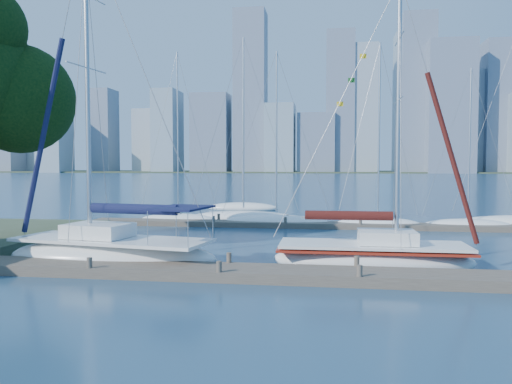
# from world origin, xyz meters

# --- Properties ---
(ground) EXTENTS (700.00, 700.00, 0.00)m
(ground) POSITION_xyz_m (0.00, 0.00, 0.00)
(ground) COLOR navy
(ground) RESTS_ON ground
(near_dock) EXTENTS (26.00, 2.00, 0.40)m
(near_dock) POSITION_xyz_m (0.00, 0.00, 0.20)
(near_dock) COLOR #4A3E36
(near_dock) RESTS_ON ground
(far_dock) EXTENTS (30.00, 1.80, 0.36)m
(far_dock) POSITION_xyz_m (2.00, 16.00, 0.18)
(far_dock) COLOR #4A3E36
(far_dock) RESTS_ON ground
(far_shore) EXTENTS (800.00, 100.00, 1.50)m
(far_shore) POSITION_xyz_m (0.00, 320.00, 0.00)
(far_shore) COLOR #38472D
(far_shore) RESTS_ON ground
(sailboat_navy) EXTENTS (9.75, 4.58, 15.23)m
(sailboat_navy) POSITION_xyz_m (-5.42, 1.96, 1.13)
(sailboat_navy) COLOR white
(sailboat_navy) RESTS_ON ground
(sailboat_maroon) EXTENTS (8.42, 2.81, 12.44)m
(sailboat_maroon) POSITION_xyz_m (5.77, 2.91, 0.95)
(sailboat_maroon) COLOR white
(sailboat_maroon) RESTS_ON ground
(bg_boat_0) EXTENTS (5.95, 2.25, 12.98)m
(bg_boat_0) POSITION_xyz_m (-7.27, 17.61, 0.26)
(bg_boat_0) COLOR white
(bg_boat_0) RESTS_ON ground
(bg_boat_1) EXTENTS (8.84, 3.67, 14.31)m
(bg_boat_1) POSITION_xyz_m (-2.55, 19.07, 0.28)
(bg_boat_1) COLOR white
(bg_boat_1) RESTS_ON ground
(bg_boat_2) EXTENTS (7.95, 3.51, 12.63)m
(bg_boat_2) POSITION_xyz_m (0.20, 16.82, 0.26)
(bg_boat_2) COLOR white
(bg_boat_2) RESTS_ON ground
(bg_boat_3) EXTENTS (6.29, 3.96, 12.95)m
(bg_boat_3) POSITION_xyz_m (7.29, 16.77, 0.26)
(bg_boat_3) COLOR white
(bg_boat_3) RESTS_ON ground
(bg_boat_4) EXTENTS (6.27, 3.64, 11.08)m
(bg_boat_4) POSITION_xyz_m (13.23, 16.86, 0.24)
(bg_boat_4) COLOR white
(bg_boat_4) RESTS_ON ground
(bg_boat_6) EXTENTS (7.18, 4.76, 11.96)m
(bg_boat_6) POSITION_xyz_m (-4.32, 28.86, 0.25)
(bg_boat_6) COLOR white
(bg_boat_6) RESTS_ON ground
(skyline) EXTENTS (503.13, 51.31, 99.42)m
(skyline) POSITION_xyz_m (18.09, 290.48, 34.07)
(skyline) COLOR gray
(skyline) RESTS_ON ground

